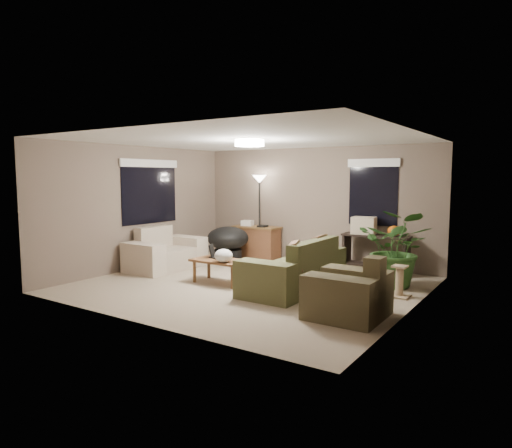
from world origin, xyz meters
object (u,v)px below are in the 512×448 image
Objects in this scene: coffee_table at (220,263)px; cat_scratching_post at (399,283)px; armchair at (349,295)px; houseplant at (397,257)px; loveseat at (165,254)px; papasan_chair at (228,242)px; main_sofa at (297,272)px; desk at (256,242)px; floor_lamp at (259,189)px; console_table at (376,251)px.

coffee_table is 3.03m from cat_scratching_post.
armchair is 0.75× the size of houseplant.
loveseat is at bearing 167.60° from coffee_table.
papasan_chair is (-1.02, 1.58, 0.11)m from coffee_table.
main_sofa is 2.20× the size of armchair.
desk is 1.22m from floor_lamp.
cat_scratching_post is (2.92, 0.82, -0.14)m from coffee_table.
loveseat is at bearing 167.60° from armchair.
console_table is 0.98× the size of houseplant.
houseplant reaches higher than main_sofa.
coffee_table is 3.10m from console_table.
coffee_table is 1.89m from papasan_chair.
papasan_chair is at bearing -109.88° from floor_lamp.
papasan_chair is at bearing 122.73° from coffee_table.
desk and console_table have the same top height.
armchair reaches higher than coffee_table.
desk is (-0.78, 2.34, 0.02)m from coffee_table.
floor_lamp is 4.20m from cat_scratching_post.
loveseat is at bearing -174.60° from cat_scratching_post.
coffee_table is at bearing -71.63° from desk.
main_sofa is at bearing 143.99° from armchair.
coffee_table is at bearing -12.40° from loveseat.
floor_lamp reaches higher than desk.
console_table is at bearing 28.08° from loveseat.
coffee_table is 2.47m from desk.
floor_lamp reaches higher than main_sofa.
main_sofa is 2.11m from console_table.
floor_lamp is (-3.37, 2.97, 1.30)m from armchair.
cat_scratching_post is at bearing -69.83° from houseplant.
armchair is at bearing -91.31° from houseplant.
houseplant reaches higher than console_table.
papasan_chair is at bearing 152.75° from main_sofa.
papasan_chair is (-3.66, 2.16, 0.17)m from armchair.
papasan_chair is (-3.02, -0.78, 0.03)m from console_table.
main_sofa is 2.89m from desk.
console_table is (-0.65, 2.95, 0.14)m from armchair.
armchair is 2.71m from coffee_table.
papasan_chair is at bearing -165.43° from console_table.
console_table reaches higher than coffee_table.
coffee_table is at bearing -164.33° from cat_scratching_post.
loveseat is 1.60× the size of armchair.
armchair is at bearing -36.01° from main_sofa.
loveseat and armchair have the same top height.
desk is at bearing 157.58° from cat_scratching_post.
coffee_table is 0.88× the size of papasan_chair.
desk is (-2.11, 1.97, 0.08)m from main_sofa.
desk is 0.97× the size of papasan_chair.
coffee_table is (-2.65, 0.58, 0.06)m from armchair.
cat_scratching_post is (1.59, 0.45, -0.08)m from main_sofa.
console_table is (2.00, 2.37, 0.08)m from coffee_table.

